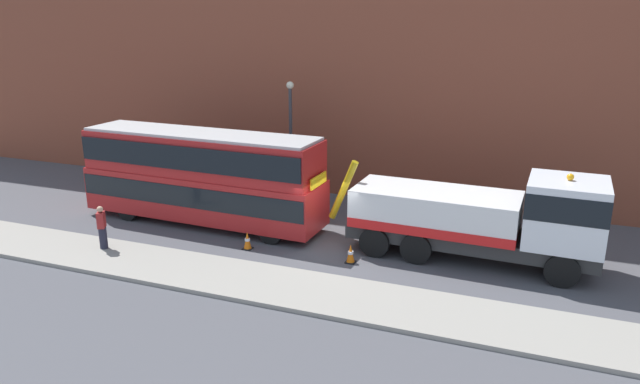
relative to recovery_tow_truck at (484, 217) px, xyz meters
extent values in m
plane|color=#4C4C51|center=(-5.70, -0.56, -1.76)|extent=(120.00, 120.00, 0.00)
cube|color=gray|center=(-5.70, -4.76, -1.68)|extent=(60.00, 2.80, 0.15)
cube|color=brown|center=(-5.70, 6.77, 6.24)|extent=(60.00, 1.20, 16.00)
cube|color=#2D2D2D|center=(-0.48, 0.02, -0.90)|extent=(9.08, 2.55, 0.55)
cube|color=silver|center=(2.72, -0.10, 0.52)|extent=(2.70, 2.70, 2.30)
cube|color=black|center=(2.72, -0.10, 0.97)|extent=(2.72, 2.72, 0.90)
cube|color=silver|center=(-1.78, 0.07, 0.07)|extent=(6.19, 2.83, 1.40)
cube|color=red|center=(-1.78, 0.07, -0.45)|extent=(6.20, 2.88, 0.36)
cylinder|color=#B79914|center=(-5.49, 0.21, 0.37)|extent=(1.24, 0.33, 2.52)
sphere|color=orange|center=(2.72, -0.10, 1.79)|extent=(0.24, 0.24, 0.24)
cylinder|color=black|center=(2.86, 1.00, -1.18)|extent=(1.17, 0.38, 1.16)
cylinder|color=black|center=(2.77, -1.22, -1.18)|extent=(1.17, 0.38, 1.16)
cylinder|color=black|center=(-2.14, 1.19, -1.18)|extent=(1.17, 0.38, 1.16)
cylinder|color=black|center=(-2.22, -1.03, -1.18)|extent=(1.17, 0.38, 1.16)
cylinder|color=black|center=(-3.74, 1.25, -1.18)|extent=(1.17, 0.38, 1.16)
cylinder|color=black|center=(-3.82, -0.97, -1.18)|extent=(1.17, 0.38, 1.16)
cube|color=#AD1E1E|center=(-11.92, 0.02, -0.47)|extent=(11.09, 2.91, 1.90)
cube|color=#AD1E1E|center=(-11.92, 0.02, 1.33)|extent=(10.86, 2.81, 1.70)
cube|color=black|center=(-11.92, 0.02, -0.22)|extent=(10.98, 2.96, 0.90)
cube|color=black|center=(-11.92, 0.02, 1.43)|extent=(10.76, 2.95, 1.00)
cube|color=#B2B2B2|center=(-11.92, 0.02, 2.24)|extent=(10.64, 2.70, 0.12)
cube|color=yellow|center=(-6.40, -0.19, 0.78)|extent=(0.12, 1.50, 0.44)
cylinder|color=black|center=(-7.98, 0.95, -1.24)|extent=(1.05, 0.34, 1.04)
cylinder|color=black|center=(-8.06, -1.21, -1.24)|extent=(1.05, 0.34, 1.04)
cylinder|color=black|center=(-15.17, 1.22, -1.24)|extent=(1.05, 0.34, 1.04)
cylinder|color=black|center=(-15.26, -0.94, -1.24)|extent=(1.05, 0.34, 1.04)
cylinder|color=#232333|center=(-13.74, -4.29, -1.18)|extent=(0.41, 0.41, 0.85)
cube|color=maroon|center=(-13.74, -4.29, -0.45)|extent=(0.42, 0.48, 0.62)
sphere|color=tan|center=(-13.74, -4.29, -0.02)|extent=(0.24, 0.24, 0.24)
cone|color=orange|center=(-8.67, -2.06, -1.40)|extent=(0.32, 0.32, 0.72)
cylinder|color=white|center=(-8.67, -2.06, -1.36)|extent=(0.21, 0.21, 0.10)
cube|color=black|center=(-8.67, -2.06, -1.74)|extent=(0.36, 0.36, 0.04)
cone|color=orange|center=(-4.49, -1.86, -1.40)|extent=(0.32, 0.32, 0.72)
cylinder|color=white|center=(-4.49, -1.86, -1.36)|extent=(0.21, 0.21, 0.10)
cube|color=black|center=(-4.49, -1.86, -1.74)|extent=(0.36, 0.36, 0.04)
cylinder|color=#38383D|center=(-9.68, 4.57, 0.99)|extent=(0.16, 0.16, 5.50)
sphere|color=#EAE5C6|center=(-9.68, 4.57, 3.89)|extent=(0.36, 0.36, 0.36)
camera|label=1|loc=(1.54, -20.79, 6.98)|focal=32.52mm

